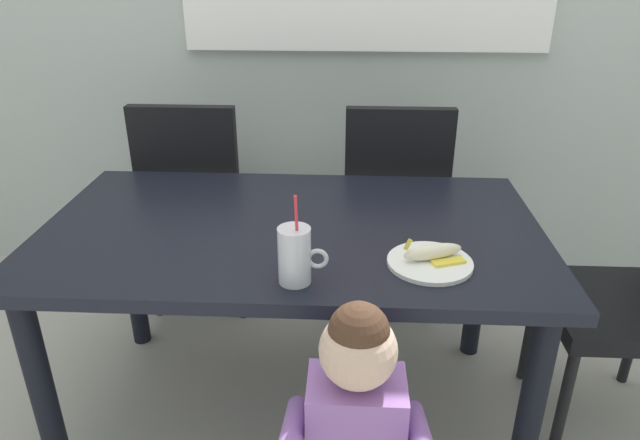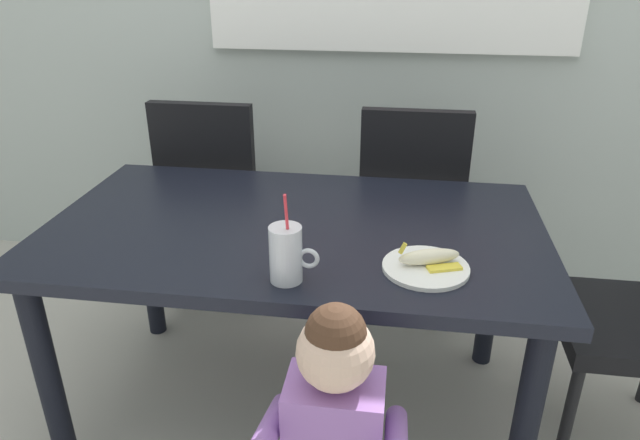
{
  "view_description": "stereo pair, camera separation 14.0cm",
  "coord_description": "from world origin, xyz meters",
  "px_view_note": "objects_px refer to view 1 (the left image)",
  "views": [
    {
      "loc": [
        0.17,
        -1.59,
        1.49
      ],
      "look_at": [
        0.09,
        -0.09,
        0.79
      ],
      "focal_mm": 32.25,
      "sensor_mm": 36.0,
      "label": 1
    },
    {
      "loc": [
        0.31,
        -1.58,
        1.49
      ],
      "look_at": [
        0.09,
        -0.09,
        0.79
      ],
      "focal_mm": 32.25,
      "sensor_mm": 36.0,
      "label": 2
    }
  ],
  "objects_px": {
    "dining_chair_right": "(394,198)",
    "peeled_banana": "(433,252)",
    "dining_table": "(292,251)",
    "snack_plate": "(430,263)",
    "toddler_standing": "(356,422)",
    "milk_cup": "(295,258)",
    "dining_chair_left": "(197,196)"
  },
  "relations": [
    {
      "from": "dining_chair_left",
      "to": "peeled_banana",
      "type": "height_order",
      "value": "dining_chair_left"
    },
    {
      "from": "milk_cup",
      "to": "peeled_banana",
      "type": "height_order",
      "value": "milk_cup"
    },
    {
      "from": "toddler_standing",
      "to": "peeled_banana",
      "type": "height_order",
      "value": "toddler_standing"
    },
    {
      "from": "dining_chair_right",
      "to": "milk_cup",
      "type": "height_order",
      "value": "milk_cup"
    },
    {
      "from": "toddler_standing",
      "to": "snack_plate",
      "type": "xyz_separation_m",
      "value": [
        0.2,
        0.37,
        0.21
      ]
    },
    {
      "from": "toddler_standing",
      "to": "milk_cup",
      "type": "relative_size",
      "value": 3.34
    },
    {
      "from": "dining_table",
      "to": "dining_chair_right",
      "type": "relative_size",
      "value": 1.59
    },
    {
      "from": "dining_chair_left",
      "to": "milk_cup",
      "type": "height_order",
      "value": "milk_cup"
    },
    {
      "from": "dining_chair_left",
      "to": "snack_plate",
      "type": "height_order",
      "value": "dining_chair_left"
    },
    {
      "from": "snack_plate",
      "to": "peeled_banana",
      "type": "distance_m",
      "value": 0.03
    },
    {
      "from": "dining_chair_left",
      "to": "toddler_standing",
      "type": "height_order",
      "value": "dining_chair_left"
    },
    {
      "from": "dining_chair_left",
      "to": "milk_cup",
      "type": "distance_m",
      "value": 1.15
    },
    {
      "from": "dining_table",
      "to": "snack_plate",
      "type": "distance_m",
      "value": 0.47
    },
    {
      "from": "dining_chair_left",
      "to": "milk_cup",
      "type": "bearing_deg",
      "value": 117.72
    },
    {
      "from": "snack_plate",
      "to": "dining_table",
      "type": "bearing_deg",
      "value": 150.18
    },
    {
      "from": "toddler_standing",
      "to": "dining_chair_right",
      "type": "bearing_deg",
      "value": 82.59
    },
    {
      "from": "toddler_standing",
      "to": "milk_cup",
      "type": "distance_m",
      "value": 0.41
    },
    {
      "from": "snack_plate",
      "to": "dining_chair_right",
      "type": "bearing_deg",
      "value": 91.87
    },
    {
      "from": "milk_cup",
      "to": "toddler_standing",
      "type": "bearing_deg",
      "value": -59.54
    },
    {
      "from": "dining_table",
      "to": "snack_plate",
      "type": "height_order",
      "value": "snack_plate"
    },
    {
      "from": "milk_cup",
      "to": "dining_chair_left",
      "type": "bearing_deg",
      "value": 117.72
    },
    {
      "from": "toddler_standing",
      "to": "milk_cup",
      "type": "height_order",
      "value": "milk_cup"
    },
    {
      "from": "dining_chair_left",
      "to": "peeled_banana",
      "type": "bearing_deg",
      "value": 135.32
    },
    {
      "from": "dining_table",
      "to": "dining_chair_left",
      "type": "distance_m",
      "value": 0.82
    },
    {
      "from": "dining_chair_left",
      "to": "snack_plate",
      "type": "relative_size",
      "value": 4.17
    },
    {
      "from": "dining_table",
      "to": "dining_chair_left",
      "type": "bearing_deg",
      "value": 125.94
    },
    {
      "from": "toddler_standing",
      "to": "peeled_banana",
      "type": "xyz_separation_m",
      "value": [
        0.2,
        0.39,
        0.23
      ]
    },
    {
      "from": "milk_cup",
      "to": "snack_plate",
      "type": "xyz_separation_m",
      "value": [
        0.35,
        0.11,
        -0.06
      ]
    },
    {
      "from": "dining_chair_left",
      "to": "dining_chair_right",
      "type": "height_order",
      "value": "same"
    },
    {
      "from": "dining_chair_right",
      "to": "snack_plate",
      "type": "height_order",
      "value": "dining_chair_right"
    },
    {
      "from": "dining_chair_right",
      "to": "peeled_banana",
      "type": "relative_size",
      "value": 5.48
    },
    {
      "from": "dining_table",
      "to": "toddler_standing",
      "type": "xyz_separation_m",
      "value": [
        0.2,
        -0.6,
        -0.11
      ]
    }
  ]
}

